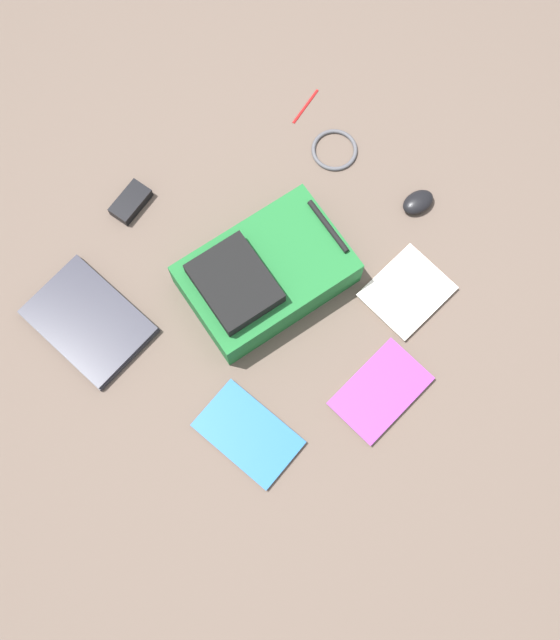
% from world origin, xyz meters
% --- Properties ---
extents(ground_plane, '(3.81, 3.81, 0.00)m').
position_xyz_m(ground_plane, '(0.00, 0.00, 0.00)').
color(ground_plane, brown).
extents(backpack, '(0.37, 0.50, 0.17)m').
position_xyz_m(backpack, '(-0.08, 0.02, 0.07)').
color(backpack, '#1E662D').
rests_on(backpack, ground_plane).
extents(laptop, '(0.36, 0.27, 0.03)m').
position_xyz_m(laptop, '(-0.33, -0.43, 0.02)').
color(laptop, '#24242C').
rests_on(laptop, ground_plane).
extents(book_blue, '(0.20, 0.23, 0.02)m').
position_xyz_m(book_blue, '(0.22, 0.30, 0.01)').
color(book_blue, silver).
rests_on(book_blue, ground_plane).
extents(book_red, '(0.29, 0.20, 0.02)m').
position_xyz_m(book_red, '(0.22, -0.31, 0.01)').
color(book_red, silver).
rests_on(book_red, ground_plane).
extents(book_manual, '(0.18, 0.27, 0.02)m').
position_xyz_m(book_manual, '(0.38, 0.04, 0.01)').
color(book_manual, silver).
rests_on(book_manual, ground_plane).
extents(computer_mouse, '(0.08, 0.11, 0.04)m').
position_xyz_m(computer_mouse, '(0.05, 0.52, 0.02)').
color(computer_mouse, black).
rests_on(computer_mouse, ground_plane).
extents(cable_coil, '(0.14, 0.14, 0.01)m').
position_xyz_m(cable_coil, '(-0.25, 0.47, 0.01)').
color(cable_coil, '#4C4C51').
rests_on(cable_coil, ground_plane).
extents(power_brick, '(0.09, 0.14, 0.04)m').
position_xyz_m(power_brick, '(-0.53, -0.11, 0.02)').
color(power_brick, black).
rests_on(power_brick, ground_plane).
extents(pen_black, '(0.04, 0.14, 0.01)m').
position_xyz_m(pen_black, '(-0.42, 0.51, 0.00)').
color(pen_black, red).
rests_on(pen_black, ground_plane).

